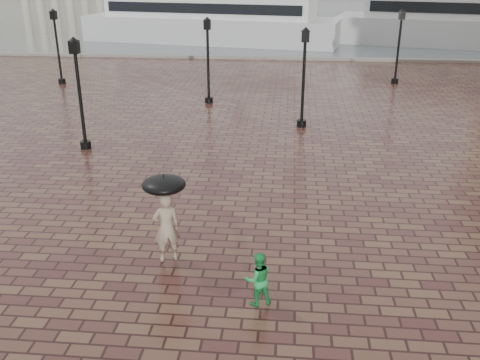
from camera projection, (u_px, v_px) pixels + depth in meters
The scene contains 8 objects.
ground at pixel (181, 295), 12.60m from camera, with size 300.00×300.00×0.00m, color #3C1D1B.
harbour_water at pixel (280, 2), 97.17m from camera, with size 240.00×240.00×0.00m, color #41494F.
quay_edge at pixel (260, 59), 42.01m from camera, with size 80.00×0.60×0.30m, color slate.
street_lamps at pixel (214, 61), 28.02m from camera, with size 21.44×14.44×4.40m.
adult_pedestrian at pixel (166, 227), 13.70m from camera, with size 0.69×0.45×1.90m, color gray.
child_pedestrian at pixel (258, 279), 12.04m from camera, with size 0.63×0.49×1.30m, color green.
ferry_near at pixel (210, 16), 49.65m from camera, with size 24.46×9.96×7.81m.
umbrella at pixel (164, 185), 13.24m from camera, with size 1.10×1.10×1.20m.
Camera 1 is at (2.39, -10.41, 7.33)m, focal length 40.00 mm.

